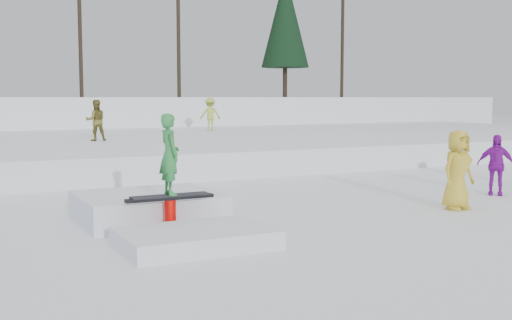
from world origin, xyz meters
name	(u,v)px	position (x,y,z in m)	size (l,w,h in m)	color
ground	(282,233)	(0.00, 0.00, 0.00)	(120.00, 120.00, 0.00)	white
snow_berm	(33,118)	(0.00, 30.00, 1.20)	(60.00, 14.00, 2.40)	white
snow_midrise	(85,148)	(0.00, 16.00, 0.40)	(50.00, 18.00, 0.80)	white
treeline	(141,13)	(6.18, 28.28, 7.45)	(40.24, 4.22, 10.50)	black
walker_olive	(96,120)	(-0.04, 13.84, 1.55)	(0.73, 0.57, 1.51)	brown
walker_ygreen	(210,114)	(6.64, 18.87, 1.59)	(1.02, 0.59, 1.58)	#A9C33F
spectator_purple	(496,165)	(6.83, 1.47, 0.75)	(0.87, 0.36, 1.49)	purple
spectator_yellow	(458,170)	(4.50, 0.37, 0.85)	(0.83, 0.54, 1.70)	gold
jib_rail_feature	(160,211)	(-1.79, 1.42, 0.30)	(2.60, 4.40, 2.11)	white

